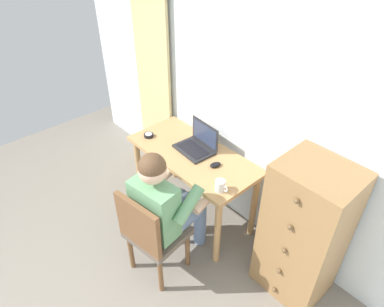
% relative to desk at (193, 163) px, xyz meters
% --- Properties ---
extents(wall_back, '(4.80, 0.05, 2.50)m').
position_rel_desk_xyz_m(wall_back, '(0.35, 0.36, 0.63)').
color(wall_back, silver).
rests_on(wall_back, ground_plane).
extents(curtain_panel, '(0.54, 0.03, 2.16)m').
position_rel_desk_xyz_m(curtain_panel, '(-0.93, 0.29, 0.46)').
color(curtain_panel, '#CCB77A').
rests_on(curtain_panel, ground_plane).
extents(desk, '(1.22, 0.58, 0.74)m').
position_rel_desk_xyz_m(desk, '(0.00, 0.00, 0.00)').
color(desk, tan).
rests_on(desk, ground_plane).
extents(dresser, '(0.52, 0.47, 1.18)m').
position_rel_desk_xyz_m(dresser, '(1.11, 0.08, -0.03)').
color(dresser, olive).
rests_on(dresser, ground_plane).
extents(chair, '(0.47, 0.45, 0.86)m').
position_rel_desk_xyz_m(chair, '(0.29, -0.69, -0.15)').
color(chair, brown).
rests_on(chair, ground_plane).
extents(person_seated, '(0.58, 0.62, 1.18)m').
position_rel_desk_xyz_m(person_seated, '(0.26, -0.51, 0.04)').
color(person_seated, '#6B84AD').
rests_on(person_seated, ground_plane).
extents(laptop, '(0.36, 0.27, 0.24)m').
position_rel_desk_xyz_m(laptop, '(-0.02, 0.08, 0.17)').
color(laptop, '#232326').
rests_on(laptop, desk).
extents(computer_mouse, '(0.08, 0.11, 0.03)m').
position_rel_desk_xyz_m(computer_mouse, '(0.26, 0.01, 0.13)').
color(computer_mouse, black).
rests_on(computer_mouse, desk).
extents(desk_clock, '(0.09, 0.09, 0.03)m').
position_rel_desk_xyz_m(desk_clock, '(-0.47, -0.13, 0.13)').
color(desk_clock, black).
rests_on(desk_clock, desk).
extents(coffee_mug, '(0.12, 0.08, 0.09)m').
position_rel_desk_xyz_m(coffee_mug, '(0.50, -0.17, 0.16)').
color(coffee_mug, silver).
rests_on(coffee_mug, desk).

